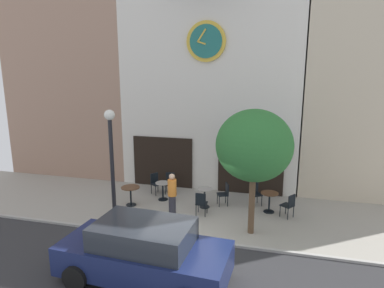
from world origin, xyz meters
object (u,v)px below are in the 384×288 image
cafe_chair_facing_wall (255,192)px  cafe_chair_mid_row (289,204)px  cafe_chair_facing_street (225,192)px  parked_car_navy (144,252)px  cafe_table_leftmost (269,199)px  cafe_table_center (205,195)px  cafe_chair_near_tree (201,202)px  pedestrian_orange (172,195)px  cafe_chair_under_awning (170,181)px  cafe_chair_by_entrance (156,182)px  street_lamp (112,166)px  cafe_table_near_curb (131,192)px  street_tree (254,146)px  cafe_table_near_door (163,189)px

cafe_chair_facing_wall → cafe_chair_mid_row: bearing=-36.5°
cafe_chair_facing_street → parked_car_navy: bearing=-102.9°
cafe_table_leftmost → cafe_chair_facing_wall: 0.85m
cafe_table_center → cafe_chair_near_tree: cafe_chair_near_tree is taller
cafe_chair_facing_wall → pedestrian_orange: bearing=-144.7°
cafe_chair_under_awning → cafe_table_leftmost: bearing=-13.5°
cafe_chair_by_entrance → cafe_chair_facing_wall: same height
cafe_table_center → cafe_table_leftmost: cafe_table_leftmost is taller
street_lamp → pedestrian_orange: 2.37m
cafe_chair_by_entrance → parked_car_navy: parked_car_navy is taller
cafe_chair_mid_row → parked_car_navy: size_ratio=0.21×
cafe_table_near_curb → cafe_table_leftmost: 5.39m
cafe_chair_facing_wall → cafe_chair_facing_street: 1.22m
cafe_table_leftmost → cafe_chair_facing_street: 1.76m
street_lamp → parked_car_navy: street_lamp is taller
street_tree → cafe_table_leftmost: size_ratio=5.33×
cafe_table_leftmost → parked_car_navy: parked_car_navy is taller
cafe_chair_by_entrance → cafe_chair_facing_street: same height
street_tree → cafe_chair_by_entrance: size_ratio=4.56×
cafe_table_center → cafe_chair_mid_row: size_ratio=0.85×
cafe_chair_near_tree → cafe_chair_facing_wall: 2.42m
cafe_chair_by_entrance → cafe_chair_facing_wall: size_ratio=1.00×
cafe_chair_facing_street → cafe_chair_near_tree: bearing=-119.4°
street_lamp → cafe_chair_near_tree: size_ratio=4.42×
street_tree → cafe_chair_facing_street: size_ratio=4.56×
cafe_chair_facing_street → cafe_table_leftmost: bearing=-8.3°
cafe_table_near_door → cafe_chair_near_tree: (1.88, -1.12, 0.04)m
cafe_table_center → cafe_chair_by_entrance: size_ratio=0.85×
cafe_chair_by_entrance → cafe_chair_mid_row: 5.67m
street_tree → cafe_table_center: street_tree is taller
cafe_chair_facing_wall → cafe_table_center: bearing=-157.7°
cafe_table_near_door → cafe_table_center: size_ratio=0.97×
cafe_table_center → parked_car_navy: size_ratio=0.18×
parked_car_navy → cafe_table_near_door: bearing=104.4°
cafe_table_leftmost → pedestrian_orange: size_ratio=0.46×
pedestrian_orange → cafe_chair_under_awning: bearing=110.1°
cafe_chair_under_awning → cafe_chair_facing_wall: same height
cafe_table_leftmost → cafe_chair_mid_row: cafe_chair_mid_row is taller
cafe_chair_under_awning → cafe_chair_mid_row: (4.99, -1.36, 0.00)m
cafe_chair_under_awning → pedestrian_orange: bearing=-69.9°
cafe_table_near_curb → parked_car_navy: (2.39, -4.36, 0.21)m
cafe_chair_mid_row → street_lamp: bearing=-163.5°
cafe_chair_under_awning → cafe_chair_by_entrance: (-0.57, -0.24, 0.00)m
cafe_chair_under_awning → cafe_chair_mid_row: 5.17m
cafe_table_center → street_lamp: bearing=-145.5°
cafe_table_near_curb → cafe_chair_under_awning: cafe_chair_under_awning is taller
cafe_table_leftmost → cafe_chair_by_entrance: 4.92m
street_lamp → cafe_chair_mid_row: size_ratio=4.42×
street_tree → cafe_chair_under_awning: bearing=142.6°
cafe_chair_by_entrance → cafe_table_near_curb: bearing=-108.4°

